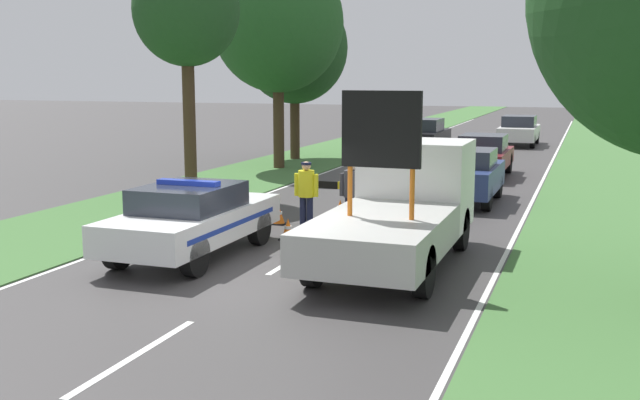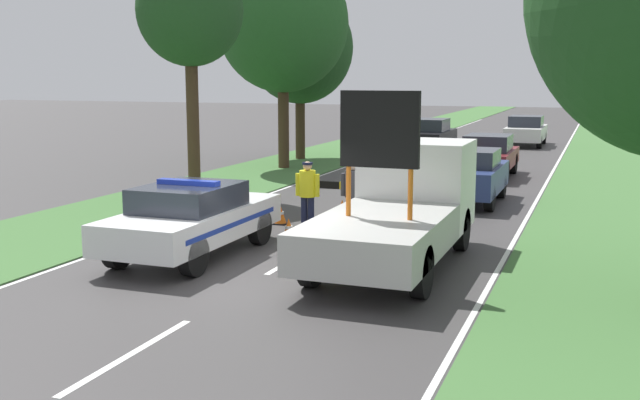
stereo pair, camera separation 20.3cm
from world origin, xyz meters
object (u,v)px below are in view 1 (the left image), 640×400
at_px(traffic_cone_near_truck, 320,250).
at_px(traffic_cone_lane_edge, 279,215).
at_px(roadside_tree_mid_left, 186,12).
at_px(roadside_tree_mid_right, 278,23).
at_px(roadside_tree_near_left, 294,48).
at_px(pedestrian_civilian, 352,191).
at_px(queued_car_hatch_blue, 466,175).
at_px(traffic_cone_near_police, 288,229).
at_px(traffic_cone_behind_barrier, 389,209).
at_px(queued_car_sedan_black, 424,136).
at_px(police_car, 192,218).
at_px(queued_car_wagon_maroon, 483,155).
at_px(work_truck, 401,206).
at_px(traffic_cone_centre_front, 340,209).
at_px(road_barrier, 360,190).
at_px(police_officer, 306,190).
at_px(queued_car_van_white, 519,130).

xyz_separation_m(traffic_cone_near_truck, traffic_cone_lane_edge, (-2.32, 3.40, -0.04)).
height_order(roadside_tree_mid_left, roadside_tree_mid_right, roadside_tree_mid_right).
bearing_deg(roadside_tree_near_left, traffic_cone_lane_edge, -69.76).
distance_m(pedestrian_civilian, queued_car_hatch_blue, 5.46).
distance_m(traffic_cone_near_truck, queued_car_hatch_blue, 8.39).
xyz_separation_m(traffic_cone_near_police, traffic_cone_behind_barrier, (1.59, 2.79, 0.08)).
distance_m(queued_car_hatch_blue, queued_car_sedan_black, 13.15).
xyz_separation_m(police_car, queued_car_hatch_blue, (4.20, 8.51, 0.02)).
distance_m(queued_car_sedan_black, roadside_tree_mid_left, 15.60).
distance_m(traffic_cone_near_police, queued_car_wagon_maroon, 12.64).
bearing_deg(police_car, work_truck, 20.03).
relative_size(work_truck, pedestrian_civilian, 3.46).
bearing_deg(traffic_cone_near_police, traffic_cone_centre_front, 84.13).
xyz_separation_m(work_truck, road_barrier, (-1.81, 3.19, -0.22)).
xyz_separation_m(work_truck, police_officer, (-2.78, 2.01, -0.12)).
height_order(police_officer, pedestrian_civilian, pedestrian_civilian).
xyz_separation_m(queued_car_hatch_blue, queued_car_van_white, (-0.26, 19.20, -0.01)).
height_order(queued_car_sedan_black, queued_car_van_white, queued_car_sedan_black).
bearing_deg(traffic_cone_near_police, roadside_tree_near_left, 111.27).
bearing_deg(road_barrier, queued_car_sedan_black, 101.83).
bearing_deg(roadside_tree_mid_right, queued_car_hatch_blue, -34.29).
relative_size(traffic_cone_near_truck, roadside_tree_near_left, 0.08).
distance_m(police_car, road_barrier, 4.85).
xyz_separation_m(police_car, road_barrier, (2.26, 4.29, 0.10)).
distance_m(road_barrier, traffic_cone_near_truck, 4.08).
bearing_deg(traffic_cone_near_truck, pedestrian_civilian, 96.14).
bearing_deg(queued_car_wagon_maroon, queued_car_van_white, -90.28).
relative_size(traffic_cone_behind_barrier, roadside_tree_mid_right, 0.08).
height_order(work_truck, roadside_tree_mid_left, roadside_tree_mid_left).
relative_size(police_car, traffic_cone_behind_barrier, 7.21).
bearing_deg(work_truck, traffic_cone_near_truck, 30.00).
distance_m(police_car, pedestrian_civilian, 4.11).
distance_m(police_officer, traffic_cone_lane_edge, 1.34).
bearing_deg(queued_car_wagon_maroon, work_truck, 90.86).
bearing_deg(work_truck, queued_car_wagon_maroon, -89.64).
bearing_deg(traffic_cone_centre_front, work_truck, -56.46).
xyz_separation_m(work_truck, queued_car_hatch_blue, (0.12, 7.40, -0.30)).
bearing_deg(queued_car_hatch_blue, queued_car_sedan_black, -72.52).
distance_m(police_officer, roadside_tree_mid_left, 7.74).
bearing_deg(traffic_cone_lane_edge, traffic_cone_behind_barrier, 26.13).
bearing_deg(roadside_tree_mid_left, queued_car_sedan_black, 74.01).
height_order(traffic_cone_near_police, roadside_tree_mid_left, roadside_tree_mid_left).
xyz_separation_m(traffic_cone_near_police, traffic_cone_lane_edge, (-0.90, 1.57, -0.00)).
bearing_deg(roadside_tree_mid_left, traffic_cone_near_truck, -44.71).
xyz_separation_m(work_truck, roadside_tree_mid_right, (-8.19, 13.07, 4.55)).
distance_m(queued_car_sedan_black, roadside_tree_mid_right, 9.44).
xyz_separation_m(traffic_cone_behind_barrier, queued_car_sedan_black, (-2.58, 16.16, 0.56)).
bearing_deg(traffic_cone_centre_front, police_officer, -97.42).
distance_m(work_truck, pedestrian_civilian, 2.87).
bearing_deg(traffic_cone_near_truck, traffic_cone_near_police, 128.05).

